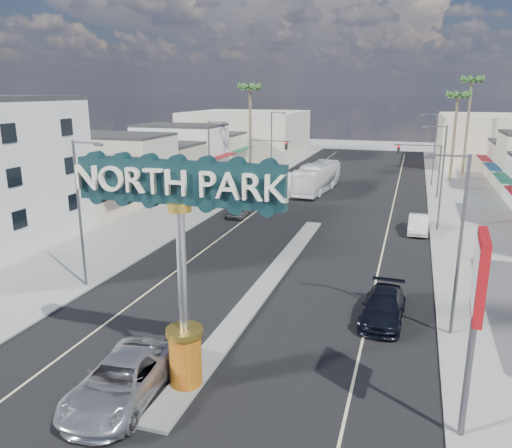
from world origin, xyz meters
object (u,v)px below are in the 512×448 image
Objects in this scene: city_bus at (316,178)px; bank_pylon_sign at (478,288)px; streetlight_r_mid at (440,173)px; suv_left at (122,380)px; streetlight_l_mid at (211,162)px; car_parked_left at (239,209)px; streetlight_r_near at (457,237)px; suv_right at (383,307)px; streetlight_l_far at (273,141)px; gateway_sign at (181,249)px; traffic_signal_right at (423,160)px; palm_right_mid at (458,100)px; streetlight_r_far at (433,146)px; traffic_signal_left at (265,154)px; car_parked_right at (418,224)px; streetlight_l_near at (81,207)px; palm_left_far at (250,93)px; palm_right_far at (472,86)px.

bank_pylon_sign is at bearing -67.19° from city_bus.
streetlight_r_mid is 1.47× the size of suv_left.
car_parked_left is (2.96, -0.20, -4.35)m from streetlight_l_mid.
city_bus is at bearing 111.15° from streetlight_r_near.
bank_pylon_sign reaches higher than suv_right.
streetlight_l_far is 1.00× the size of streetlight_r_mid.
streetlight_r_near is at bearing -43.79° from streetlight_l_mid.
city_bus is at bearing 93.68° from gateway_sign.
streetlight_r_near is at bearing 33.91° from suv_left.
traffic_signal_right is 0.67× the size of streetlight_l_mid.
streetlight_r_far is at bearing -122.69° from palm_right_mid.
streetlight_r_near is at bearing -60.01° from traffic_signal_left.
traffic_signal_left is 23.86m from car_parked_right.
bank_pylon_sign reaches higher than traffic_signal_left.
palm_right_mid reaches higher than streetlight_l_near.
streetlight_r_mid is 31.47m from palm_left_far.
bank_pylon_sign reaches higher than city_bus.
bank_pylon_sign is (12.49, 1.65, 4.78)m from suv_left.
streetlight_r_mid is 32.36m from suv_left.
streetlight_r_near is 2.15× the size of car_parked_left.
gateway_sign is 43.04m from traffic_signal_right.
suv_left is 13.48m from bank_pylon_sign.
car_parked_right is 27.36m from bank_pylon_sign.
car_parked_right is 0.38× the size of city_bus.
palm_right_far reaches higher than streetlight_r_near.
suv_left is 1.32× the size of car_parked_right.
streetlight_l_far is at bearing 37.92° from palm_left_far.
car_parked_right is (-1.43, 18.95, -4.30)m from streetlight_r_near.
palm_left_far is (-13.00, 48.02, 5.57)m from gateway_sign.
city_bus is (-0.70, 43.53, 0.83)m from suv_left.
traffic_signal_right is 39.26m from streetlight_l_near.
traffic_signal_left is at bearing 118.66° from suv_right.
streetlight_l_mid is 31.05m from suv_left.
palm_right_mid is 34.69m from car_parked_left.
traffic_signal_left is (-9.18, 42.02, -1.65)m from gateway_sign.
city_bus is (6.49, -0.05, -2.59)m from traffic_signal_left.
traffic_signal_left is 37.30m from suv_right.
traffic_signal_right reaches higher than suv_right.
streetlight_r_near reaches higher than bank_pylon_sign.
traffic_signal_right is (9.18, 42.02, -1.65)m from gateway_sign.
suv_left is (-2.00, -1.56, -5.08)m from gateway_sign.
traffic_signal_right is at bearing 71.90° from suv_left.
palm_right_far is at bearing 65.45° from streetlight_r_far.
suv_right is (-3.16, -19.29, -4.31)m from streetlight_r_mid.
palm_left_far is 26.70m from palm_right_mid.
car_parked_left is (-16.66, -14.19, -3.56)m from traffic_signal_right.
traffic_signal_right is 0.50× the size of palm_right_mid.
streetlight_r_far is 49.94m from bank_pylon_sign.
streetlight_l_mid is at bearing 110.42° from gateway_sign.
car_parked_right is (16.47, -0.85, 0.05)m from car_parked_left.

